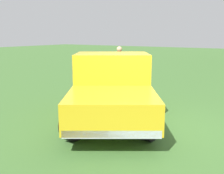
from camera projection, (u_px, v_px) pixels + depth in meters
name	position (u px, v px, depth m)	size (l,w,h in m)	color
ground_plane	(143.00, 125.00, 6.75)	(80.00, 80.00, 0.00)	#3D662D
pickup_truck	(112.00, 86.00, 7.15)	(4.91, 4.14, 1.79)	black
person_bystander	(119.00, 65.00, 11.10)	(0.43, 0.43, 1.80)	black
traffic_cone	(89.00, 81.00, 11.59)	(0.32, 0.32, 0.55)	orange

